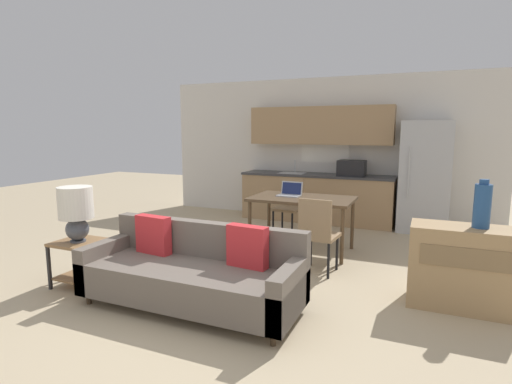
# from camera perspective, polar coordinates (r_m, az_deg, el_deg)

# --- Properties ---
(ground_plane) EXTENTS (20.00, 20.00, 0.00)m
(ground_plane) POSITION_cam_1_polar(r_m,az_deg,el_deg) (3.95, -8.53, -16.97)
(ground_plane) COLOR tan
(wall_back) EXTENTS (6.40, 0.07, 2.70)m
(wall_back) POSITION_cam_1_polar(r_m,az_deg,el_deg) (7.87, 9.40, 6.08)
(wall_back) COLOR silver
(wall_back) RESTS_ON ground_plane
(kitchen_counter) EXTENTS (2.85, 0.65, 2.15)m
(kitchen_counter) POSITION_cam_1_polar(r_m,az_deg,el_deg) (7.62, 8.85, 2.16)
(kitchen_counter) COLOR tan
(kitchen_counter) RESTS_ON ground_plane
(refrigerator) EXTENTS (0.80, 0.69, 1.87)m
(refrigerator) POSITION_cam_1_polar(r_m,az_deg,el_deg) (7.29, 22.93, 1.99)
(refrigerator) COLOR #B7BABC
(refrigerator) RESTS_ON ground_plane
(dining_table) EXTENTS (1.42, 0.85, 0.77)m
(dining_table) POSITION_cam_1_polar(r_m,az_deg,el_deg) (5.67, 6.61, -1.48)
(dining_table) COLOR brown
(dining_table) RESTS_ON ground_plane
(couch) EXTENTS (2.16, 0.80, 0.83)m
(couch) POSITION_cam_1_polar(r_m,az_deg,el_deg) (4.03, -8.80, -11.36)
(couch) COLOR #3D2D1E
(couch) RESTS_ON ground_plane
(side_table) EXTENTS (0.47, 0.47, 0.51)m
(side_table) POSITION_cam_1_polar(r_m,az_deg,el_deg) (4.86, -23.91, -8.30)
(side_table) COLOR olive
(side_table) RESTS_ON ground_plane
(table_lamp) EXTENTS (0.36, 0.36, 0.60)m
(table_lamp) POSITION_cam_1_polar(r_m,az_deg,el_deg) (4.71, -24.33, -2.27)
(table_lamp) COLOR #4C515B
(table_lamp) RESTS_ON side_table
(credenza) EXTENTS (0.98, 0.46, 0.80)m
(credenza) POSITION_cam_1_polar(r_m,az_deg,el_deg) (4.38, 27.49, -9.56)
(credenza) COLOR tan
(credenza) RESTS_ON ground_plane
(vase) EXTENTS (0.15, 0.15, 0.46)m
(vase) POSITION_cam_1_polar(r_m,az_deg,el_deg) (4.27, 29.60, -1.68)
(vase) COLOR #234C84
(vase) RESTS_ON credenza
(dining_chair_far_left) EXTENTS (0.46, 0.46, 0.93)m
(dining_chair_far_left) POSITION_cam_1_polar(r_m,az_deg,el_deg) (6.55, 4.78, -1.72)
(dining_chair_far_left) COLOR #997A56
(dining_chair_far_left) RESTS_ON ground_plane
(dining_chair_near_right) EXTENTS (0.45, 0.45, 0.93)m
(dining_chair_near_right) POSITION_cam_1_polar(r_m,az_deg,el_deg) (4.81, 8.81, -5.65)
(dining_chair_near_right) COLOR #997A56
(dining_chair_near_right) RESTS_ON ground_plane
(laptop) EXTENTS (0.33, 0.27, 0.20)m
(laptop) POSITION_cam_1_polar(r_m,az_deg,el_deg) (5.79, 4.90, -0.05)
(laptop) COLOR #B7BABC
(laptop) RESTS_ON dining_table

